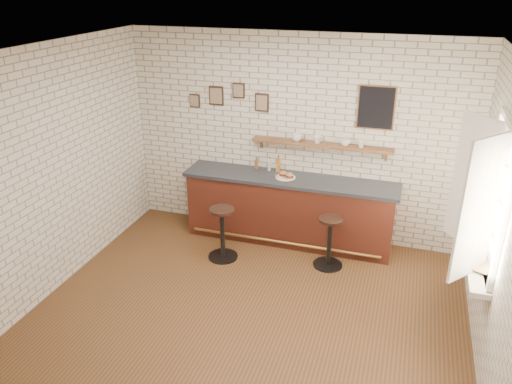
% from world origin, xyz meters
% --- Properties ---
extents(ground, '(5.00, 5.00, 0.00)m').
position_xyz_m(ground, '(0.00, 0.00, 0.00)').
color(ground, brown).
rests_on(ground, ground).
extents(bar_counter, '(3.10, 0.65, 1.01)m').
position_xyz_m(bar_counter, '(0.01, 1.70, 0.51)').
color(bar_counter, '#4A1D13').
rests_on(bar_counter, ground).
extents(sandwich_plate, '(0.28, 0.28, 0.01)m').
position_xyz_m(sandwich_plate, '(-0.05, 1.68, 1.02)').
color(sandwich_plate, white).
rests_on(sandwich_plate, bar_counter).
extents(ciabatta_sandwich, '(0.24, 0.16, 0.08)m').
position_xyz_m(ciabatta_sandwich, '(-0.04, 1.68, 1.06)').
color(ciabatta_sandwich, tan).
rests_on(ciabatta_sandwich, sandwich_plate).
extents(potato_chips, '(0.26, 0.19, 0.00)m').
position_xyz_m(potato_chips, '(-0.07, 1.68, 1.02)').
color(potato_chips, '#C08B43').
rests_on(potato_chips, sandwich_plate).
extents(bitters_bottle_brown, '(0.06, 0.06, 0.18)m').
position_xyz_m(bitters_bottle_brown, '(-0.55, 1.88, 1.08)').
color(bitters_bottle_brown, brown).
rests_on(bitters_bottle_brown, bar_counter).
extents(bitters_bottle_white, '(0.05, 0.05, 0.20)m').
position_xyz_m(bitters_bottle_white, '(-0.35, 1.88, 1.09)').
color(bitters_bottle_white, beige).
rests_on(bitters_bottle_white, bar_counter).
extents(bitters_bottle_amber, '(0.06, 0.06, 0.24)m').
position_xyz_m(bitters_bottle_amber, '(-0.21, 1.88, 1.11)').
color(bitters_bottle_amber, '#A8661B').
rests_on(bitters_bottle_amber, bar_counter).
extents(condiment_bottle_yellow, '(0.05, 0.05, 0.17)m').
position_xyz_m(condiment_bottle_yellow, '(-0.22, 1.88, 1.08)').
color(condiment_bottle_yellow, yellow).
rests_on(condiment_bottle_yellow, bar_counter).
extents(bar_stool_left, '(0.42, 0.42, 0.76)m').
position_xyz_m(bar_stool_left, '(-0.74, 0.93, 0.41)').
color(bar_stool_left, black).
rests_on(bar_stool_left, ground).
extents(bar_stool_right, '(0.41, 0.41, 0.73)m').
position_xyz_m(bar_stool_right, '(0.71, 1.16, 0.39)').
color(bar_stool_right, black).
rests_on(bar_stool_right, ground).
extents(wall_shelf, '(2.00, 0.18, 0.18)m').
position_xyz_m(wall_shelf, '(0.40, 1.90, 1.48)').
color(wall_shelf, brown).
rests_on(wall_shelf, ground).
extents(shelf_cup_a, '(0.17, 0.17, 0.11)m').
position_xyz_m(shelf_cup_a, '(0.05, 1.90, 1.55)').
color(shelf_cup_a, white).
rests_on(shelf_cup_a, wall_shelf).
extents(shelf_cup_b, '(0.15, 0.15, 0.10)m').
position_xyz_m(shelf_cup_b, '(0.34, 1.90, 1.55)').
color(shelf_cup_b, white).
rests_on(shelf_cup_b, wall_shelf).
extents(shelf_cup_c, '(0.17, 0.17, 0.10)m').
position_xyz_m(shelf_cup_c, '(0.73, 1.90, 1.55)').
color(shelf_cup_c, white).
rests_on(shelf_cup_c, wall_shelf).
extents(shelf_cup_d, '(0.12, 0.12, 0.09)m').
position_xyz_m(shelf_cup_d, '(0.96, 1.90, 1.54)').
color(shelf_cup_d, white).
rests_on(shelf_cup_d, wall_shelf).
extents(back_wall_decor, '(2.96, 0.02, 0.56)m').
position_xyz_m(back_wall_decor, '(0.23, 1.98, 2.05)').
color(back_wall_decor, black).
rests_on(back_wall_decor, ground).
extents(window_sill, '(0.20, 1.35, 0.06)m').
position_xyz_m(window_sill, '(2.40, 0.30, 0.90)').
color(window_sill, white).
rests_on(window_sill, ground).
extents(casement_window, '(0.40, 1.30, 1.56)m').
position_xyz_m(casement_window, '(2.36, 0.30, 1.65)').
color(casement_window, white).
rests_on(casement_window, ground).
extents(book_lower, '(0.28, 0.30, 0.02)m').
position_xyz_m(book_lower, '(2.38, 0.09, 0.94)').
color(book_lower, tan).
rests_on(book_lower, window_sill).
extents(book_upper, '(0.23, 0.26, 0.02)m').
position_xyz_m(book_upper, '(2.38, 0.09, 0.96)').
color(book_upper, tan).
rests_on(book_upper, book_lower).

